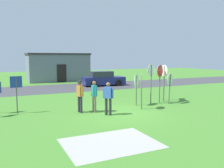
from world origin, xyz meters
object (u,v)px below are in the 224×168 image
Objects in this scene: info_panel_middle at (16,88)px; stop_sign_nearest at (164,77)px; stop_sign_rear_left at (136,84)px; person_in_teal at (94,95)px; stop_sign_center_cluster at (151,77)px; parked_car_on_street at (103,79)px; stop_sign_leaning_left at (141,85)px; stop_sign_rear_right at (160,77)px; stop_sign_leaning_right at (164,77)px; person_with_sunhat at (108,97)px; stop_sign_low_front at (170,83)px; person_on_left at (80,94)px.

stop_sign_nearest is at bearing -1.07° from info_panel_middle.
person_in_teal is (-2.98, -0.58, -0.37)m from stop_sign_rear_left.
stop_sign_center_cluster is 1.30× the size of stop_sign_rear_left.
person_in_teal is at bearing -115.39° from parked_car_on_street.
stop_sign_leaning_left is at bearing -102.27° from parked_car_on_street.
stop_sign_rear_right is at bearing 7.03° from person_in_teal.
stop_sign_center_cluster is (-1.10, -10.26, 1.04)m from parked_car_on_street.
stop_sign_leaning_right is at bearing 5.54° from stop_sign_rear_left.
stop_sign_rear_right reaches higher than stop_sign_leaning_left.
stop_sign_rear_left is (-1.05, 0.03, -0.41)m from stop_sign_center_cluster.
person_in_teal is at bearing -172.32° from stop_sign_center_cluster.
person_with_sunhat is at bearing -149.63° from stop_sign_rear_left.
stop_sign_center_cluster is 1.50× the size of person_with_sunhat.
stop_sign_rear_left reaches higher than parked_car_on_street.
parked_car_on_street is 2.24× the size of info_panel_middle.
person_with_sunhat is (-4.74, -1.03, -0.37)m from stop_sign_low_front.
stop_sign_leaning_left reaches higher than info_panel_middle.
person_with_sunhat is (-4.33, -1.52, -0.77)m from stop_sign_rear_right.
stop_sign_rear_left is 1.15× the size of person_in_teal.
info_panel_middle is at bearing 172.59° from stop_sign_rear_left.
stop_sign_leaning_left is 0.81× the size of stop_sign_center_cluster.
parked_car_on_street is 1.74× the size of stop_sign_center_cluster.
parked_car_on_street is 2.62× the size of person_with_sunhat.
stop_sign_leaning_right is at bearing 11.82° from stop_sign_center_cluster.
stop_sign_nearest is (0.45, -9.52, 0.91)m from parked_car_on_street.
stop_sign_rear_right is 1.43× the size of person_on_left.
stop_sign_rear_right reaches higher than stop_sign_leaning_right.
stop_sign_nearest is at bearing 15.18° from stop_sign_rear_left.
stop_sign_leaning_left is 1.21× the size of person_in_teal.
person_on_left is 3.32m from info_panel_middle.
stop_sign_center_cluster is at bearing 3.72° from person_on_left.
stop_sign_leaning_left is 2.36m from person_with_sunhat.
info_panel_middle reaches higher than parked_car_on_street.
person_in_teal is at bearing -178.94° from stop_sign_low_front.
stop_sign_low_front is 5.16m from person_in_teal.
parked_car_on_street is at bearing 83.89° from stop_sign_center_cluster.
stop_sign_rear_right reaches higher than stop_sign_nearest.
person_on_left is (-3.70, -0.34, -0.34)m from stop_sign_rear_left.
stop_sign_leaning_right is at bearing 5.38° from person_on_left.
person_in_teal is (-5.14, -0.09, -0.37)m from stop_sign_low_front.
person_on_left is at bearing -21.74° from info_panel_middle.
parked_car_on_street is at bearing 68.06° from person_with_sunhat.
stop_sign_leaning_left is 2.89m from stop_sign_leaning_right.
person_on_left is at bearing -176.28° from stop_sign_center_cluster.
stop_sign_low_front is 5.88m from person_on_left.
person_in_teal is at bearing -169.02° from stop_sign_rear_left.
parked_car_on_street is 12.65m from person_with_sunhat.
stop_sign_nearest is at bearing 31.35° from stop_sign_leaning_left.
stop_sign_low_front is 2.22m from stop_sign_rear_left.
stop_sign_low_front is at bearing -21.98° from stop_sign_center_cluster.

